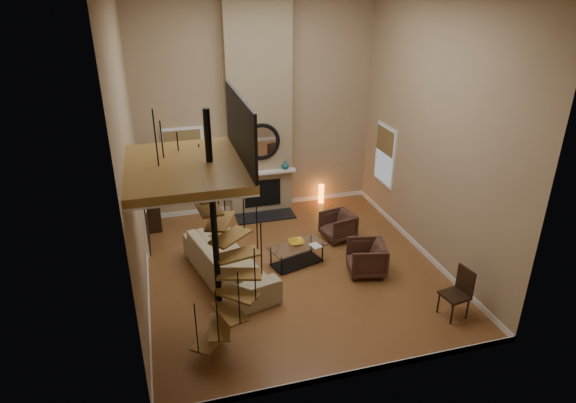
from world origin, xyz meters
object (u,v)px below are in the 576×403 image
object	(u,v)px
armchair_far	(370,258)
side_chair	(459,290)
hutch	(149,191)
coffee_table	(297,252)
floor_lamp	(217,180)
armchair_near	(340,225)
accent_lamp	(321,194)
sofa	(228,261)

from	to	relation	value
armchair_far	side_chair	size ratio (longest dim) A/B	0.80
hutch	coffee_table	distance (m)	4.03
hutch	armchair_far	bearing A→B (deg)	-38.40
hutch	floor_lamp	distance (m)	1.83
armchair_near	side_chair	size ratio (longest dim) A/B	0.74
armchair_near	hutch	bearing A→B (deg)	-125.42
side_chair	coffee_table	bearing A→B (deg)	133.13
floor_lamp	accent_lamp	world-z (taller)	floor_lamp
sofa	floor_lamp	xyz separation A→B (m)	(0.11, 1.96, 1.02)
armchair_far	floor_lamp	size ratio (longest dim) A/B	0.45
armchair_far	side_chair	distance (m)	1.98
hutch	sofa	size ratio (longest dim) A/B	0.70
hutch	accent_lamp	bearing A→B (deg)	2.70
hutch	accent_lamp	xyz separation A→B (m)	(4.50, 0.21, -0.70)
floor_lamp	hutch	bearing A→B (deg)	150.77
sofa	coffee_table	size ratio (longest dim) A/B	2.03
armchair_near	floor_lamp	size ratio (longest dim) A/B	0.41
accent_lamp	floor_lamp	bearing A→B (deg)	-160.02
armchair_far	floor_lamp	world-z (taller)	floor_lamp
coffee_table	accent_lamp	size ratio (longest dim) A/B	2.46
hutch	accent_lamp	world-z (taller)	hutch
coffee_table	armchair_near	bearing A→B (deg)	31.77
side_chair	armchair_far	bearing A→B (deg)	118.96
sofa	coffee_table	bearing A→B (deg)	-98.20
hutch	armchair_far	world-z (taller)	hutch
coffee_table	side_chair	size ratio (longest dim) A/B	1.38
hutch	coffee_table	xyz separation A→B (m)	(2.94, -2.67, -0.67)
coffee_table	accent_lamp	world-z (taller)	accent_lamp
armchair_near	coffee_table	world-z (taller)	armchair_near
armchair_far	accent_lamp	world-z (taller)	armchair_far
coffee_table	side_chair	xyz separation A→B (m)	(2.32, -2.48, 0.24)
floor_lamp	side_chair	world-z (taller)	floor_lamp
armchair_near	armchair_far	world-z (taller)	armchair_far
accent_lamp	side_chair	distance (m)	5.42
hutch	sofa	bearing A→B (deg)	-63.18
side_chair	armchair_near	bearing A→B (deg)	107.16
hutch	coffee_table	world-z (taller)	hutch
accent_lamp	sofa	bearing A→B (deg)	-135.29
hutch	floor_lamp	bearing A→B (deg)	-29.23
floor_lamp	side_chair	size ratio (longest dim) A/B	1.78
hutch	armchair_near	size ratio (longest dim) A/B	2.67
armchair_near	floor_lamp	distance (m)	3.07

